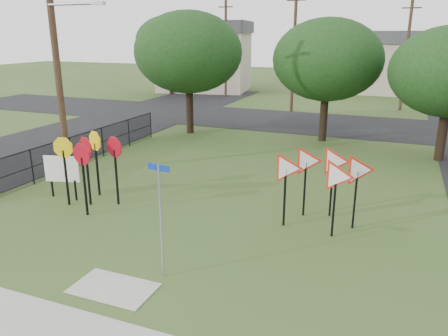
# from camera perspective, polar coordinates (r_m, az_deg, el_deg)

# --- Properties ---
(ground) EXTENTS (140.00, 140.00, 0.00)m
(ground) POSITION_cam_1_polar(r_m,az_deg,el_deg) (13.01, -7.99, -10.05)
(ground) COLOR #2E491B
(sidewalk) EXTENTS (30.00, 1.60, 0.02)m
(sidewalk) POSITION_cam_1_polar(r_m,az_deg,el_deg) (10.15, -20.51, -19.60)
(sidewalk) COLOR #999891
(sidewalk) RESTS_ON ground
(street_left) EXTENTS (8.00, 50.00, 0.02)m
(street_left) POSITION_cam_1_polar(r_m,az_deg,el_deg) (27.47, -19.54, 3.73)
(street_left) COLOR black
(street_left) RESTS_ON ground
(street_far) EXTENTS (60.00, 8.00, 0.02)m
(street_far) POSITION_cam_1_polar(r_m,az_deg,el_deg) (31.10, 10.61, 5.89)
(street_far) COLOR black
(street_far) RESTS_ON ground
(curb_pad) EXTENTS (2.00, 1.20, 0.02)m
(curb_pad) POSITION_cam_1_polar(r_m,az_deg,el_deg) (11.27, -14.24, -14.98)
(curb_pad) COLOR #999891
(curb_pad) RESTS_ON ground
(street_name_sign) EXTENTS (0.61, 0.09, 2.97)m
(street_name_sign) POSITION_cam_1_polar(r_m,az_deg,el_deg) (10.79, -8.26, -5.96)
(street_name_sign) COLOR #9A9CA3
(street_name_sign) RESTS_ON ground
(stop_sign_cluster) EXTENTS (2.38, 1.95, 2.51)m
(stop_sign_cluster) POSITION_cam_1_polar(r_m,az_deg,el_deg) (15.96, -17.25, 1.66)
(stop_sign_cluster) COLOR black
(stop_sign_cluster) RESTS_ON ground
(yield_sign_cluster) EXTENTS (3.11, 1.72, 2.47)m
(yield_sign_cluster) POSITION_cam_1_polar(r_m,az_deg,el_deg) (13.99, 12.85, -0.32)
(yield_sign_cluster) COLOR black
(yield_sign_cluster) RESTS_ON ground
(info_board) EXTENTS (1.28, 0.38, 1.65)m
(info_board) POSITION_cam_1_polar(r_m,az_deg,el_deg) (17.13, -20.43, -0.31)
(info_board) COLOR black
(info_board) RESTS_ON ground
(utility_pole_main) EXTENTS (3.55, 0.33, 10.00)m
(utility_pole_main) POSITION_cam_1_polar(r_m,az_deg,el_deg) (19.57, -21.02, 14.00)
(utility_pole_main) COLOR #483121
(utility_pole_main) RESTS_ON ground
(far_pole_a) EXTENTS (1.40, 0.24, 9.00)m
(far_pole_a) POSITION_cam_1_polar(r_m,az_deg,el_deg) (34.90, 9.10, 14.76)
(far_pole_a) COLOR #483121
(far_pole_a) RESTS_ON ground
(far_pole_b) EXTENTS (1.40, 0.24, 8.50)m
(far_pole_b) POSITION_cam_1_polar(r_m,az_deg,el_deg) (37.99, 22.70, 13.49)
(far_pole_b) COLOR #483121
(far_pole_b) RESTS_ON ground
(far_pole_c) EXTENTS (1.40, 0.24, 9.00)m
(far_pole_c) POSITION_cam_1_polar(r_m,az_deg,el_deg) (43.04, 0.23, 15.37)
(far_pole_c) COLOR #483121
(far_pole_c) RESTS_ON ground
(fence_run) EXTENTS (0.05, 11.55, 1.50)m
(fence_run) POSITION_cam_1_polar(r_m,az_deg,el_deg) (21.73, -17.40, 2.69)
(fence_run) COLOR black
(fence_run) RESTS_ON ground
(house_left) EXTENTS (10.58, 8.88, 7.20)m
(house_left) POSITION_cam_1_polar(r_m,az_deg,el_deg) (48.32, -2.51, 14.42)
(house_left) COLOR #BBAC97
(house_left) RESTS_ON ground
(house_mid) EXTENTS (8.40, 8.40, 6.20)m
(house_mid) POSITION_cam_1_polar(r_m,az_deg,el_deg) (50.07, 20.25, 12.94)
(house_mid) COLOR #BBAC97
(house_mid) RESTS_ON ground
(tree_near_left) EXTENTS (6.40, 6.40, 7.27)m
(tree_near_left) POSITION_cam_1_polar(r_m,az_deg,el_deg) (26.79, -4.67, 14.82)
(tree_near_left) COLOR black
(tree_near_left) RESTS_ON ground
(tree_near_mid) EXTENTS (6.00, 6.00, 6.80)m
(tree_near_mid) POSITION_cam_1_polar(r_m,az_deg,el_deg) (25.30, 13.36, 13.58)
(tree_near_mid) COLOR black
(tree_near_mid) RESTS_ON ground
(tree_far_left) EXTENTS (6.80, 6.80, 7.73)m
(tree_far_left) POSITION_cam_1_polar(r_m,az_deg,el_deg) (45.59, -7.08, 16.06)
(tree_far_left) COLOR black
(tree_far_left) RESTS_ON ground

